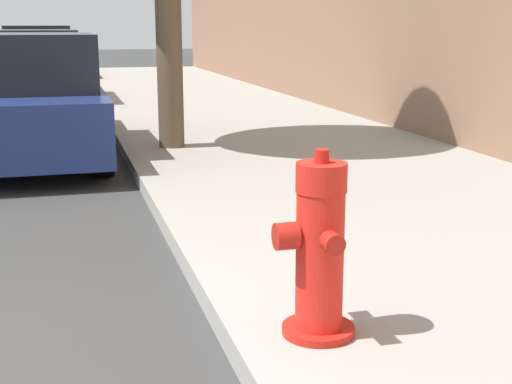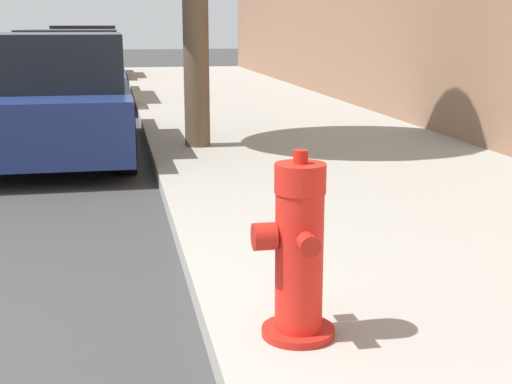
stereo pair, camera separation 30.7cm
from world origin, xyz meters
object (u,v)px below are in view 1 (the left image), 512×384
Objects in this scene: fire_hydrant at (318,252)px; parked_car_mid at (30,69)px; parked_car_near at (23,99)px; parked_car_far at (39,55)px.

fire_hydrant is 10.90m from parked_car_mid.
parked_car_far is (-0.01, 11.17, 0.03)m from parked_car_near.
fire_hydrant is 5.62m from parked_car_near.
parked_car_mid reaches higher than fire_hydrant.
parked_car_far reaches higher than parked_car_mid.
parked_car_mid is at bearing 97.78° from fire_hydrant.
parked_car_mid is (-1.47, 10.80, 0.16)m from fire_hydrant.
parked_car_far reaches higher than parked_car_near.
fire_hydrant is at bearing -82.22° from parked_car_mid.
parked_car_far is at bearing 89.36° from parked_car_mid.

